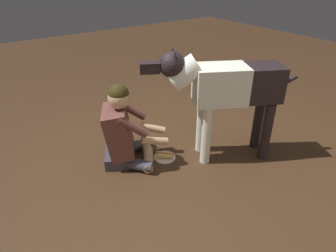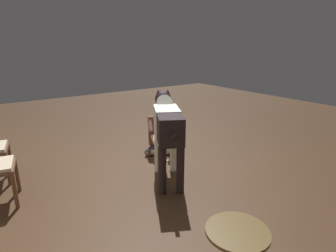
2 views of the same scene
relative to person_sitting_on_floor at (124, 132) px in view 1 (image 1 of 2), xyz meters
name	(u,v)px [view 1 (image 1 of 2)]	position (x,y,z in m)	size (l,w,h in m)	color
ground_plane	(168,157)	(-0.40, 0.20, -0.35)	(12.87, 12.87, 0.00)	#422B19
person_sitting_on_floor	(124,132)	(0.00, 0.00, 0.00)	(0.71, 0.63, 0.85)	#3B3B46
large_dog	(225,88)	(-0.87, 0.47, 0.41)	(1.37, 0.82, 1.16)	silver
hot_dog_on_plate	(165,156)	(-0.36, 0.19, -0.32)	(0.23, 0.23, 0.06)	silver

